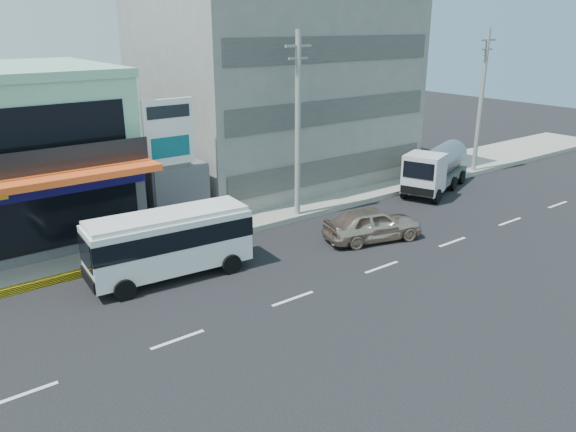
# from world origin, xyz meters

# --- Properties ---
(ground) EXTENTS (120.00, 120.00, 0.00)m
(ground) POSITION_xyz_m (0.00, 0.00, 0.00)
(ground) COLOR black
(ground) RESTS_ON ground
(sidewalk) EXTENTS (70.00, 5.00, 0.30)m
(sidewalk) POSITION_xyz_m (5.00, 9.50, 0.15)
(sidewalk) COLOR gray
(sidewalk) RESTS_ON ground
(concrete_building) EXTENTS (16.00, 12.00, 14.00)m
(concrete_building) POSITION_xyz_m (10.00, 15.00, 7.00)
(concrete_building) COLOR gray
(concrete_building) RESTS_ON ground
(gap_structure) EXTENTS (3.00, 6.00, 3.50)m
(gap_structure) POSITION_xyz_m (0.00, 12.00, 1.75)
(gap_structure) COLOR #4C4B51
(gap_structure) RESTS_ON ground
(satellite_dish) EXTENTS (1.50, 1.50, 0.15)m
(satellite_dish) POSITION_xyz_m (0.00, 11.00, 3.58)
(satellite_dish) COLOR slate
(satellite_dish) RESTS_ON gap_structure
(billboard) EXTENTS (2.60, 0.18, 6.90)m
(billboard) POSITION_xyz_m (-0.50, 9.20, 4.93)
(billboard) COLOR gray
(billboard) RESTS_ON ground
(utility_pole_near) EXTENTS (1.60, 0.30, 10.00)m
(utility_pole_near) POSITION_xyz_m (6.00, 7.40, 5.15)
(utility_pole_near) COLOR #999993
(utility_pole_near) RESTS_ON ground
(utility_pole_far) EXTENTS (1.60, 0.30, 10.00)m
(utility_pole_far) POSITION_xyz_m (22.00, 7.40, 5.15)
(utility_pole_far) COLOR #999993
(utility_pole_far) RESTS_ON ground
(minibus) EXTENTS (6.99, 2.85, 2.86)m
(minibus) POSITION_xyz_m (-2.90, 4.77, 1.71)
(minibus) COLOR white
(minibus) RESTS_ON ground
(sedan) EXTENTS (5.33, 3.26, 1.69)m
(sedan) POSITION_xyz_m (7.03, 2.64, 0.85)
(sedan) COLOR #CAAF9A
(sedan) RESTS_ON ground
(tanker_truck) EXTENTS (7.43, 4.46, 2.82)m
(tanker_truck) POSITION_xyz_m (16.41, 6.39, 1.51)
(tanker_truck) COLOR silver
(tanker_truck) RESTS_ON ground
(motorcycle_rider) EXTENTS (1.65, 0.77, 2.04)m
(motorcycle_rider) POSITION_xyz_m (-4.32, 4.65, 0.67)
(motorcycle_rider) COLOR maroon
(motorcycle_rider) RESTS_ON ground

